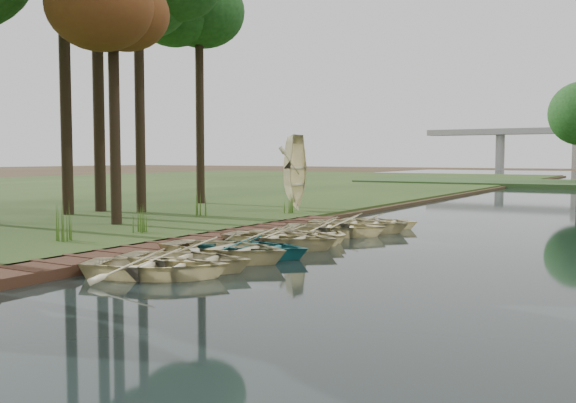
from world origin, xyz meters
The scene contains 19 objects.
ground centered at (0.00, 0.00, 0.00)m, with size 300.00×300.00×0.00m, color #3D2F1D.
boardwalk centered at (-1.60, 0.00, 0.15)m, with size 1.60×16.00×0.30m, color #3A2216.
rowboat_0 centered at (0.93, -5.13, 0.41)m, with size 2.46×3.44×0.71m, color beige.
rowboat_1 centered at (0.92, -4.09, 0.40)m, with size 2.43×3.41×0.71m, color beige.
rowboat_2 centered at (0.80, -2.35, 0.44)m, with size 2.70×3.79×0.78m, color beige.
rowboat_3 centered at (1.16, -1.45, 0.38)m, with size 2.31×3.23×0.67m, color teal.
rowboat_4 centered at (0.85, 0.45, 0.43)m, with size 2.65×3.71×0.77m, color beige.
rowboat_5 centered at (0.76, 1.41, 0.40)m, with size 2.41×3.37×0.70m, color beige.
rowboat_6 centered at (0.76, 2.66, 0.37)m, with size 2.19×3.07×0.64m, color beige.
rowboat_7 centered at (0.92, 3.98, 0.42)m, with size 2.55×3.57×0.74m, color beige.
rowboat_8 centered at (1.14, 5.45, 0.43)m, with size 2.65×3.71×0.77m, color beige.
rowboat_9 centered at (1.23, 7.17, 0.37)m, with size 2.18×3.05×0.63m, color beige.
stored_rowboat centered at (-4.16, 9.93, 0.67)m, with size 2.56×3.59×0.74m, color beige.
tree_2 centered at (-6.92, 1.16, 8.38)m, with size 3.98×3.98×9.87m.
tree_6 centered at (-11.18, 11.48, 10.97)m, with size 4.91×4.91×12.88m.
reeds_0 centered at (-4.67, -3.12, 0.85)m, with size 0.60×0.60×1.11m, color #3F661E.
reeds_1 centered at (-4.22, -0.39, 0.73)m, with size 0.60×0.60×0.86m, color #3F661E.
reeds_2 centered at (-6.19, 5.39, 0.82)m, with size 0.60×0.60×1.05m, color #3F661E.
reeds_3 centered at (-3.72, 8.67, 0.73)m, with size 0.60×0.60×0.86m, color #3F661E.
Camera 1 is at (11.15, -16.16, 2.85)m, focal length 40.00 mm.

